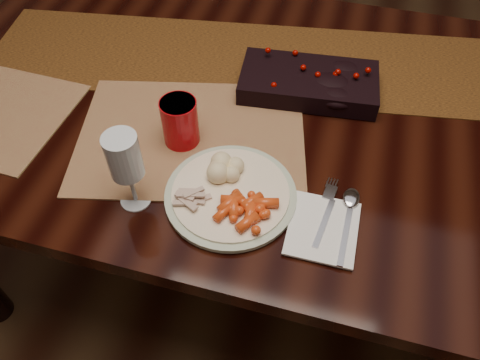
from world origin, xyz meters
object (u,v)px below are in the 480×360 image
(red_cup, at_px, (180,122))
(wine_glass, at_px, (128,171))
(dinner_plate, at_px, (231,194))
(baby_carrots, at_px, (247,213))
(napkin, at_px, (323,228))
(placemat_main, at_px, (192,136))
(dining_table, at_px, (272,199))
(mashed_potatoes, at_px, (226,168))
(centerpiece, at_px, (309,80))
(turkey_shreds, at_px, (193,199))

(red_cup, xyz_separation_m, wine_glass, (-0.03, -0.18, 0.03))
(dinner_plate, distance_m, wine_glass, 0.20)
(baby_carrots, height_order, napkin, baby_carrots)
(placemat_main, height_order, wine_glass, wine_glass)
(dinner_plate, bearing_deg, red_cup, 140.00)
(wine_glass, bearing_deg, dining_table, 58.82)
(dining_table, xyz_separation_m, mashed_potatoes, (-0.06, -0.26, 0.42))
(centerpiece, height_order, napkin, centerpiece)
(red_cup, bearing_deg, dinner_plate, -40.00)
(baby_carrots, bearing_deg, placemat_main, 133.62)
(turkey_shreds, bearing_deg, placemat_main, 110.59)
(centerpiece, height_order, red_cup, red_cup)
(dining_table, bearing_deg, wine_glass, -121.18)
(baby_carrots, height_order, wine_glass, wine_glass)
(dining_table, height_order, placemat_main, placemat_main)
(centerpiece, height_order, baby_carrots, centerpiece)
(napkin, height_order, red_cup, red_cup)
(mashed_potatoes, height_order, wine_glass, wine_glass)
(turkey_shreds, bearing_deg, wine_glass, -173.39)
(mashed_potatoes, relative_size, napkin, 0.51)
(dining_table, height_order, red_cup, red_cup)
(mashed_potatoes, relative_size, turkey_shreds, 1.01)
(red_cup, bearing_deg, wine_glass, -100.40)
(turkey_shreds, xyz_separation_m, napkin, (0.25, 0.01, -0.02))
(wine_glass, bearing_deg, turkey_shreds, 6.61)
(mashed_potatoes, height_order, turkey_shreds, mashed_potatoes)
(dinner_plate, xyz_separation_m, baby_carrots, (0.05, -0.05, 0.02))
(centerpiece, bearing_deg, placemat_main, -134.80)
(placemat_main, height_order, napkin, napkin)
(placemat_main, bearing_deg, baby_carrots, -59.64)
(placemat_main, height_order, dinner_plate, dinner_plate)
(dinner_plate, distance_m, turkey_shreds, 0.08)
(dining_table, xyz_separation_m, dinner_plate, (-0.04, -0.30, 0.39))
(placemat_main, xyz_separation_m, dinner_plate, (0.13, -0.14, 0.01))
(dining_table, relative_size, napkin, 12.09)
(mashed_potatoes, bearing_deg, placemat_main, 137.53)
(centerpiece, xyz_separation_m, mashed_potatoes, (-0.11, -0.32, 0.00))
(dinner_plate, bearing_deg, turkey_shreds, -145.85)
(placemat_main, xyz_separation_m, red_cup, (-0.02, -0.02, 0.05))
(placemat_main, relative_size, red_cup, 4.68)
(napkin, relative_size, wine_glass, 0.85)
(turkey_shreds, distance_m, red_cup, 0.19)
(mashed_potatoes, distance_m, turkey_shreds, 0.09)
(turkey_shreds, bearing_deg, baby_carrots, -2.55)
(dinner_plate, relative_size, turkey_shreds, 3.46)
(centerpiece, distance_m, napkin, 0.40)
(dinner_plate, relative_size, red_cup, 2.46)
(baby_carrots, xyz_separation_m, wine_glass, (-0.23, -0.01, 0.06))
(centerpiece, bearing_deg, turkey_shreds, -110.61)
(centerpiece, bearing_deg, baby_carrots, -95.88)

